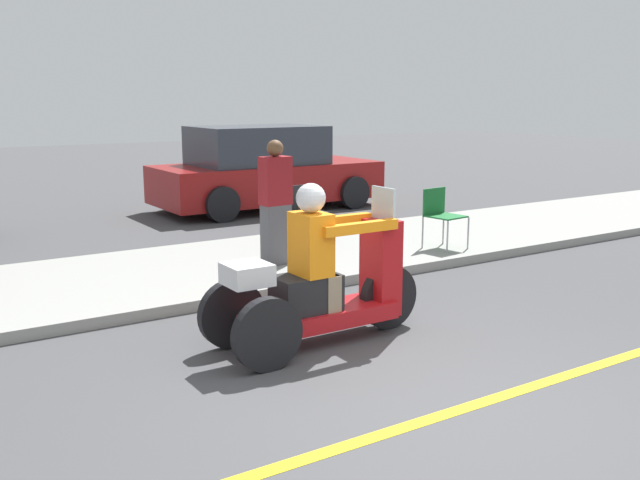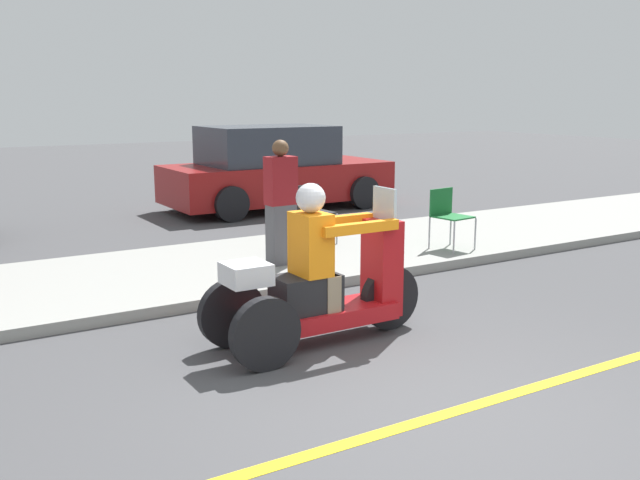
% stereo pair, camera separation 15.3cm
% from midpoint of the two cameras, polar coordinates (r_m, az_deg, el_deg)
% --- Properties ---
extents(ground_plane, '(60.00, 60.00, 0.00)m').
position_cam_midpoint_polar(ground_plane, '(5.21, 9.22, -13.60)').
color(ground_plane, '#424244').
extents(lane_stripe, '(24.00, 0.12, 0.01)m').
position_cam_midpoint_polar(lane_stripe, '(5.24, 9.72, -13.40)').
color(lane_stripe, gold).
rests_on(lane_stripe, ground).
extents(sidewalk_strip, '(28.00, 2.80, 0.12)m').
position_cam_midpoint_polar(sidewalk_strip, '(8.94, -10.89, -2.55)').
color(sidewalk_strip, gray).
rests_on(sidewalk_strip, ground).
extents(motorcycle_trike, '(2.11, 0.75, 1.46)m').
position_cam_midpoint_polar(motorcycle_trike, '(6.36, -0.68, -3.74)').
color(motorcycle_trike, black).
rests_on(motorcycle_trike, ground).
extents(spectator_end_of_line, '(0.38, 0.24, 1.55)m').
position_cam_midpoint_polar(spectator_end_of_line, '(8.84, -4.06, 2.81)').
color(spectator_end_of_line, '#515156').
rests_on(spectator_end_of_line, sidewalk_strip).
extents(folding_chair_set_back, '(0.50, 0.50, 0.82)m').
position_cam_midpoint_polar(folding_chair_set_back, '(10.18, -1.71, 2.60)').
color(folding_chair_set_back, '#A5A8AD').
rests_on(folding_chair_set_back, sidewalk_strip).
extents(folding_chair_curbside, '(0.52, 0.52, 0.82)m').
position_cam_midpoint_polar(folding_chair_curbside, '(9.97, 9.18, 2.26)').
color(folding_chair_curbside, '#A5A8AD').
rests_on(folding_chair_curbside, sidewalk_strip).
extents(parked_car_lot_far, '(4.39, 2.04, 1.62)m').
position_cam_midpoint_polar(parked_car_lot_far, '(14.06, -4.79, 5.57)').
color(parked_car_lot_far, maroon).
rests_on(parked_car_lot_far, ground).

